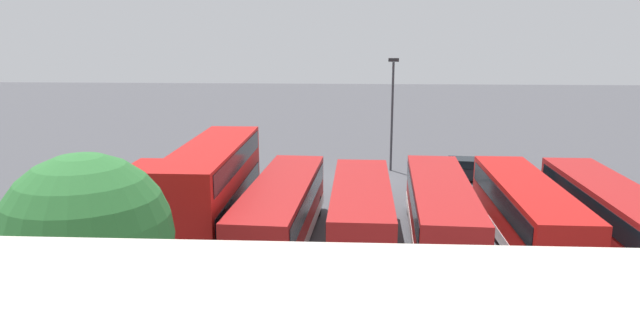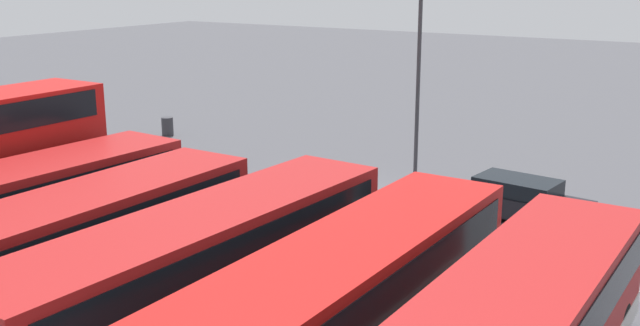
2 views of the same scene
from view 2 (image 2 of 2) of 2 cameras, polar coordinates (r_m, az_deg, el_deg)
name	(u,v)px [view 2 (image 2 of 2)]	position (r m, az deg, el deg)	size (l,w,h in m)	color
ground_plane	(336,189)	(29.39, 1.20, -2.01)	(140.00, 140.00, 0.00)	#47474C
bus_single_deck_second	(349,300)	(16.07, 2.24, -10.42)	(2.78, 11.53, 2.95)	#B71411
bus_single_deck_third	(204,265)	(18.01, -8.88, -7.75)	(3.26, 11.84, 2.95)	#A51919
bus_single_deck_fourth	(84,243)	(20.10, -17.59, -5.86)	(2.78, 10.40, 2.95)	#A51919
bus_single_deck_fifth	(2,217)	(22.96, -23.13, -3.81)	(3.29, 11.79, 2.95)	#A51919
car_hatchback_silver	(521,199)	(26.67, 15.09, -2.71)	(4.73, 2.32, 1.43)	black
lamp_post_tall	(419,69)	(29.87, 7.55, 7.12)	(0.70, 0.30, 7.79)	#38383D
waste_bin_yellow	(167,126)	(39.56, -11.59, 2.77)	(0.60, 0.60, 0.95)	#333338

